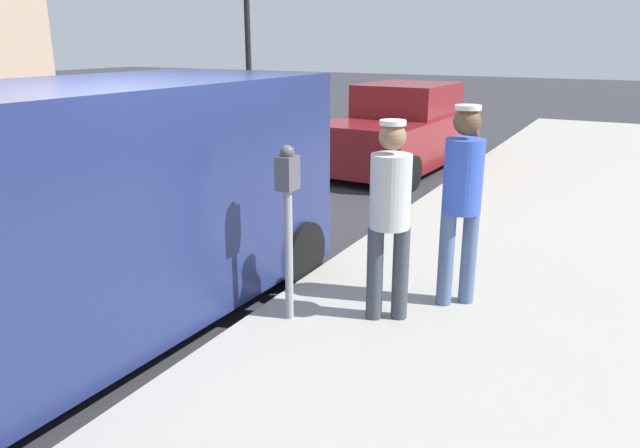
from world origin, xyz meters
TOP-DOWN VIEW (x-y plane):
  - ground_plane at (0.00, 0.00)m, footprint 80.00×80.00m
  - sidewalk_slab at (3.50, 0.00)m, footprint 5.00×32.00m
  - parking_meter_near at (1.35, 0.46)m, footprint 0.14×0.18m
  - pedestrian_in_blue at (2.53, 1.45)m, footprint 0.34×0.34m
  - pedestrian_in_gray at (2.09, 0.87)m, footprint 0.34×0.34m
  - parked_van at (-0.15, -0.55)m, footprint 2.27×5.26m
  - parked_sedan_ahead at (-0.33, 7.67)m, footprint 2.11×4.48m
  - traffic_light_corner at (-6.90, 10.65)m, footprint 2.48×0.42m

SIDE VIEW (x-z plane):
  - ground_plane at x=0.00m, z-range 0.00..0.00m
  - sidewalk_slab at x=3.50m, z-range 0.00..0.15m
  - parked_sedan_ahead at x=-0.33m, z-range -0.08..1.57m
  - pedestrian_in_gray at x=2.09m, z-range 0.28..1.99m
  - parked_van at x=-0.15m, z-range 0.08..2.23m
  - parking_meter_near at x=1.35m, z-range 0.42..1.94m
  - pedestrian_in_blue at x=2.53m, z-range 0.29..2.09m
  - traffic_light_corner at x=-6.90m, z-range 0.92..6.12m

